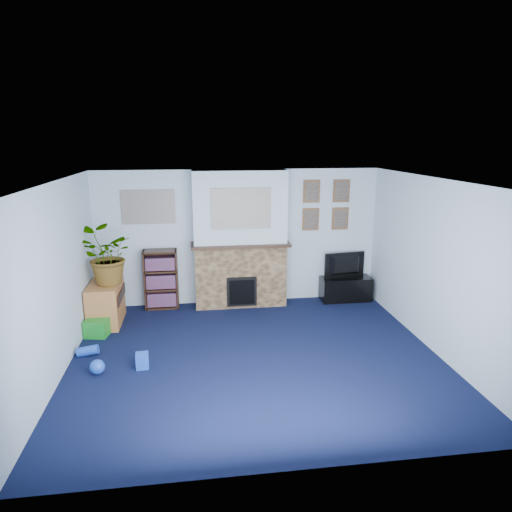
{
  "coord_description": "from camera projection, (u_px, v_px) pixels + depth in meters",
  "views": [
    {
      "loc": [
        -0.78,
        -5.68,
        2.92
      ],
      "look_at": [
        0.12,
        0.89,
        1.2
      ],
      "focal_mm": 32.0,
      "sensor_mm": 36.0,
      "label": 1
    }
  ],
  "objects": [
    {
      "name": "mantel_candle",
      "position": [
        254.0,
        238.0,
        7.92
      ],
      "size": [
        0.05,
        0.05,
        0.17
      ],
      "primitive_type": "cylinder",
      "color": "#B2BFC6",
      "rests_on": "chimney_breast"
    },
    {
      "name": "portrait_br",
      "position": [
        340.0,
        219.0,
        8.28
      ],
      "size": [
        0.3,
        0.03,
        0.4
      ],
      "primitive_type": "cube",
      "color": "brown",
      "rests_on": "wall_back"
    },
    {
      "name": "wall_left",
      "position": [
        57.0,
        281.0,
        5.65
      ],
      "size": [
        0.04,
        4.5,
        2.4
      ],
      "primitive_type": "cube",
      "color": "silver",
      "rests_on": "ground"
    },
    {
      "name": "toy_tube",
      "position": [
        88.0,
        351.0,
        6.29
      ],
      "size": [
        0.3,
        0.13,
        0.17
      ],
      "primitive_type": "cylinder",
      "rotation": [
        0.0,
        1.43,
        0.0
      ],
      "color": "blue",
      "rests_on": "ground"
    },
    {
      "name": "chimney_breast",
      "position": [
        240.0,
        241.0,
        7.94
      ],
      "size": [
        1.72,
        0.5,
        2.4
      ],
      "color": "brown",
      "rests_on": "ground"
    },
    {
      "name": "portrait_tr",
      "position": [
        341.0,
        191.0,
        8.16
      ],
      "size": [
        0.3,
        0.03,
        0.4
      ],
      "primitive_type": "cube",
      "color": "brown",
      "rests_on": "wall_back"
    },
    {
      "name": "wall_right",
      "position": [
        435.0,
        266.0,
        6.31
      ],
      "size": [
        0.04,
        4.5,
        2.4
      ],
      "primitive_type": "cube",
      "color": "silver",
      "rests_on": "ground"
    },
    {
      "name": "floor",
      "position": [
        256.0,
        357.0,
        6.28
      ],
      "size": [
        5.0,
        4.5,
        0.01
      ],
      "primitive_type": "cube",
      "color": "black",
      "rests_on": "ground"
    },
    {
      "name": "collage_main",
      "position": [
        241.0,
        209.0,
        7.59
      ],
      "size": [
        1.0,
        0.03,
        0.68
      ],
      "primitive_type": "cube",
      "color": "gray",
      "rests_on": "chimney_breast"
    },
    {
      "name": "wall_front",
      "position": [
        293.0,
        349.0,
        3.82
      ],
      "size": [
        5.0,
        0.04,
        2.4
      ],
      "primitive_type": "cube",
      "color": "silver",
      "rests_on": "ground"
    },
    {
      "name": "toy_ball",
      "position": [
        97.0,
        367.0,
        5.8
      ],
      "size": [
        0.19,
        0.19,
        0.19
      ],
      "primitive_type": "sphere",
      "color": "blue",
      "rests_on": "ground"
    },
    {
      "name": "television",
      "position": [
        346.0,
        265.0,
        8.33
      ],
      "size": [
        0.79,
        0.21,
        0.45
      ],
      "primitive_type": "imported",
      "rotation": [
        0.0,
        0.0,
        3.28
      ],
      "color": "black",
      "rests_on": "tv_stand"
    },
    {
      "name": "sideboard",
      "position": [
        106.0,
        302.0,
        7.35
      ],
      "size": [
        0.48,
        0.86,
        0.67
      ],
      "primitive_type": "cube",
      "color": "#B36F39",
      "rests_on": "ground"
    },
    {
      "name": "tv_stand",
      "position": [
        346.0,
        288.0,
        8.43
      ],
      "size": [
        0.92,
        0.39,
        0.44
      ],
      "primitive_type": "cube",
      "color": "black",
      "rests_on": "ground"
    },
    {
      "name": "collage_left",
      "position": [
        148.0,
        207.0,
        7.77
      ],
      "size": [
        0.9,
        0.03,
        0.58
      ],
      "primitive_type": "cube",
      "color": "gray",
      "rests_on": "wall_back"
    },
    {
      "name": "mantel_clock",
      "position": [
        239.0,
        239.0,
        7.89
      ],
      "size": [
        0.1,
        0.06,
        0.14
      ],
      "primitive_type": "cube",
      "color": "gold",
      "rests_on": "chimney_breast"
    },
    {
      "name": "ceiling",
      "position": [
        256.0,
        181.0,
        5.68
      ],
      "size": [
        5.0,
        4.5,
        0.01
      ],
      "primitive_type": "cube",
      "color": "white",
      "rests_on": "wall_back"
    },
    {
      "name": "portrait_tl",
      "position": [
        311.0,
        191.0,
        8.09
      ],
      "size": [
        0.3,
        0.03,
        0.4
      ],
      "primitive_type": "cube",
      "color": "brown",
      "rests_on": "wall_back"
    },
    {
      "name": "wall_back",
      "position": [
        239.0,
        237.0,
        8.13
      ],
      "size": [
        5.0,
        0.04,
        2.4
      ],
      "primitive_type": "cube",
      "color": "silver",
      "rests_on": "ground"
    },
    {
      "name": "bookshelf",
      "position": [
        161.0,
        280.0,
        7.99
      ],
      "size": [
        0.58,
        0.28,
        1.05
      ],
      "color": "black",
      "rests_on": "ground"
    },
    {
      "name": "green_crate",
      "position": [
        97.0,
        327.0,
        6.9
      ],
      "size": [
        0.38,
        0.33,
        0.26
      ],
      "primitive_type": "cube",
      "rotation": [
        0.0,
        0.0,
        -0.21
      ],
      "color": "#198C26",
      "rests_on": "ground"
    },
    {
      "name": "mantel_teddy",
      "position": [
        209.0,
        240.0,
        7.82
      ],
      "size": [
        0.12,
        0.12,
        0.12
      ],
      "primitive_type": "sphere",
      "color": "gray",
      "rests_on": "chimney_breast"
    },
    {
      "name": "toy_block",
      "position": [
        142.0,
        360.0,
        5.95
      ],
      "size": [
        0.18,
        0.18,
        0.2
      ],
      "primitive_type": "cube",
      "rotation": [
        0.0,
        0.0,
        0.09
      ],
      "color": "blue",
      "rests_on": "ground"
    },
    {
      "name": "mantel_can",
      "position": [
        276.0,
        239.0,
        7.97
      ],
      "size": [
        0.06,
        0.06,
        0.13
      ],
      "primitive_type": "cylinder",
      "color": "blue",
      "rests_on": "chimney_breast"
    },
    {
      "name": "portrait_bl",
      "position": [
        311.0,
        219.0,
        8.21
      ],
      "size": [
        0.3,
        0.03,
        0.4
      ],
      "primitive_type": "cube",
      "color": "brown",
      "rests_on": "wall_back"
    },
    {
      "name": "potted_plant",
      "position": [
        104.0,
        256.0,
        7.11
      ],
      "size": [
        0.93,
        0.84,
        0.92
      ],
      "primitive_type": "imported",
      "rotation": [
        0.0,
        0.0,
        3.31
      ],
      "color": "#26661E",
      "rests_on": "sideboard"
    }
  ]
}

